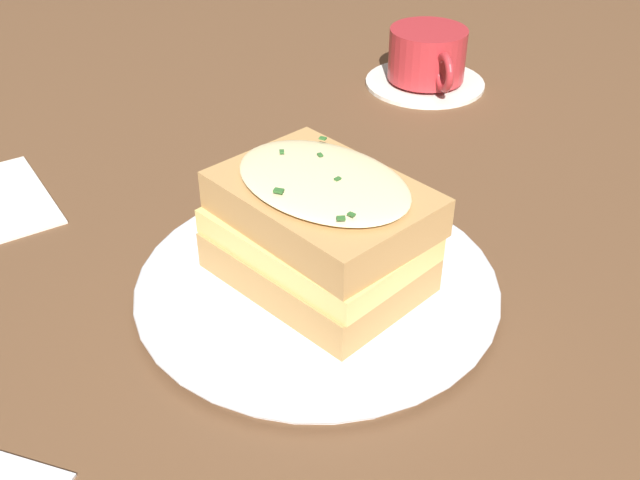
# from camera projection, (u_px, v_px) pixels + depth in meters

# --- Properties ---
(ground_plane) EXTENTS (2.40, 2.40, 0.00)m
(ground_plane) POSITION_uv_depth(u_px,v_px,m) (295.00, 305.00, 0.49)
(ground_plane) COLOR brown
(dinner_plate) EXTENTS (0.24, 0.24, 0.01)m
(dinner_plate) POSITION_uv_depth(u_px,v_px,m) (320.00, 286.00, 0.49)
(dinner_plate) COLOR white
(dinner_plate) RESTS_ON ground_plane
(sandwich) EXTENTS (0.11, 0.14, 0.08)m
(sandwich) POSITION_uv_depth(u_px,v_px,m) (322.00, 231.00, 0.46)
(sandwich) COLOR #B2844C
(sandwich) RESTS_ON dinner_plate
(teacup_with_saucer) EXTENTS (0.12, 0.12, 0.06)m
(teacup_with_saucer) POSITION_uv_depth(u_px,v_px,m) (427.00, 61.00, 0.76)
(teacup_with_saucer) COLOR silver
(teacup_with_saucer) RESTS_ON ground_plane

